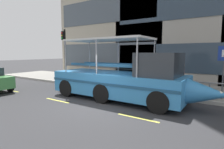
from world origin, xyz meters
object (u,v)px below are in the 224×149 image
object	(u,v)px
duck_tour_boat	(125,80)
traffic_light_pole	(65,50)
parking_sign	(224,63)
pedestrian_near_bow	(183,75)
pedestrian_mid_left	(141,73)

from	to	relation	value
duck_tour_boat	traffic_light_pole	bearing A→B (deg)	161.48
parking_sign	traffic_light_pole	bearing A→B (deg)	179.81
traffic_light_pole	pedestrian_near_bow	size ratio (longest dim) A/B	2.49
parking_sign	duck_tour_boat	xyz separation A→B (m)	(-4.43, -2.47, -0.95)
duck_tour_boat	pedestrian_mid_left	world-z (taller)	duck_tour_boat
traffic_light_pole	pedestrian_near_bow	xyz separation A→B (m)	(9.77, 0.64, -1.60)
traffic_light_pole	pedestrian_mid_left	bearing A→B (deg)	8.96
pedestrian_mid_left	duck_tour_boat	bearing A→B (deg)	-78.89
parking_sign	pedestrian_mid_left	distance (m)	5.34
parking_sign	pedestrian_near_bow	distance (m)	2.40
traffic_light_pole	parking_sign	distance (m)	11.95
duck_tour_boat	pedestrian_near_bow	size ratio (longest dim) A/B	5.26
parking_sign	pedestrian_mid_left	size ratio (longest dim) A/B	1.80
parking_sign	duck_tour_boat	size ratio (longest dim) A/B	0.29
duck_tour_boat	pedestrian_mid_left	xyz separation A→B (m)	(-0.70, 3.58, -0.00)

